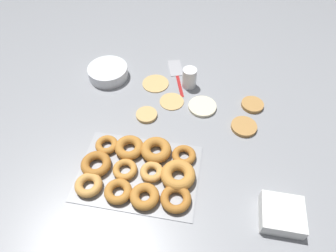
% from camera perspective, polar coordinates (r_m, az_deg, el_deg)
% --- Properties ---
extents(ground_plane, '(3.00, 3.00, 0.00)m').
position_cam_1_polar(ground_plane, '(1.20, 3.85, 0.89)').
color(ground_plane, gray).
extents(pancake_0, '(0.12, 0.12, 0.01)m').
position_cam_1_polar(pancake_0, '(1.35, -2.39, 8.16)').
color(pancake_0, tan).
rests_on(pancake_0, ground_plane).
extents(pancake_1, '(0.09, 0.09, 0.01)m').
position_cam_1_polar(pancake_1, '(1.22, -4.11, 2.13)').
color(pancake_1, tan).
rests_on(pancake_1, ground_plane).
extents(pancake_2, '(0.10, 0.10, 0.01)m').
position_cam_1_polar(pancake_2, '(1.27, 0.71, 4.76)').
color(pancake_2, tan).
rests_on(pancake_2, ground_plane).
extents(pancake_3, '(0.12, 0.12, 0.01)m').
position_cam_1_polar(pancake_3, '(1.25, 6.56, 3.70)').
color(pancake_3, beige).
rests_on(pancake_3, ground_plane).
extents(pancake_4, '(0.10, 0.10, 0.01)m').
position_cam_1_polar(pancake_4, '(1.21, 14.25, -0.11)').
color(pancake_4, '#B27F42').
rests_on(pancake_4, ground_plane).
extents(pancake_5, '(0.09, 0.09, 0.02)m').
position_cam_1_polar(pancake_5, '(1.30, 15.77, 3.93)').
color(pancake_5, '#B27F42').
rests_on(pancake_5, ground_plane).
extents(donut_tray, '(0.42, 0.30, 0.05)m').
position_cam_1_polar(donut_tray, '(1.05, -5.19, -8.36)').
color(donut_tray, '#93969B').
rests_on(donut_tray, ground_plane).
extents(batter_bowl, '(0.18, 0.18, 0.05)m').
position_cam_1_polar(batter_bowl, '(1.40, -11.34, 10.04)').
color(batter_bowl, white).
rests_on(batter_bowl, ground_plane).
extents(container_stack, '(0.13, 0.12, 0.05)m').
position_cam_1_polar(container_stack, '(1.02, 20.87, -15.47)').
color(container_stack, white).
rests_on(container_stack, ground_plane).
extents(paper_cup, '(0.06, 0.06, 0.09)m').
position_cam_1_polar(paper_cup, '(1.32, 4.10, 9.12)').
color(paper_cup, white).
rests_on(paper_cup, ground_plane).
extents(spatula, '(0.11, 0.25, 0.01)m').
position_cam_1_polar(spatula, '(1.41, 1.59, 10.34)').
color(spatula, maroon).
rests_on(spatula, ground_plane).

